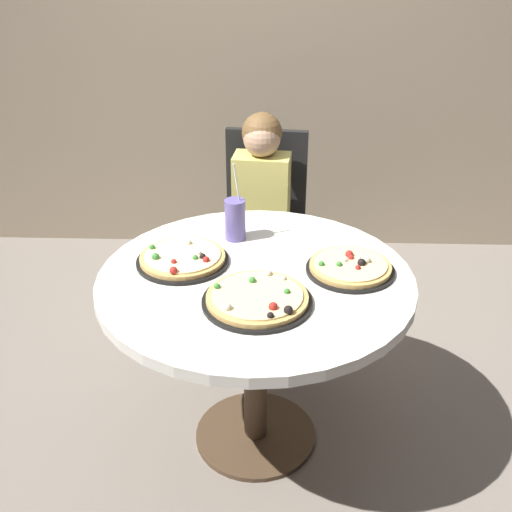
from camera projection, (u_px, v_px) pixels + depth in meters
ground_plane at (256, 436)px, 2.52m from camera, size 8.00×8.00×0.00m
wall_with_window at (266, 0)px, 3.41m from camera, size 5.20×0.14×2.90m
dining_table at (256, 303)px, 2.21m from camera, size 1.10×1.10×0.75m
chair_wooden at (264, 217)px, 3.11m from camera, size 0.44×0.44×0.95m
diner_child at (259, 242)px, 2.97m from camera, size 0.29×0.42×1.08m
pizza_veggie at (257, 299)px, 2.00m from camera, size 0.36×0.36×0.05m
pizza_cheese at (350, 267)px, 2.18m from camera, size 0.31×0.31×0.05m
pizza_pepperoni at (183, 259)px, 2.23m from camera, size 0.33×0.33×0.05m
soda_cup at (235, 219)px, 2.37m from camera, size 0.08×0.08×0.31m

